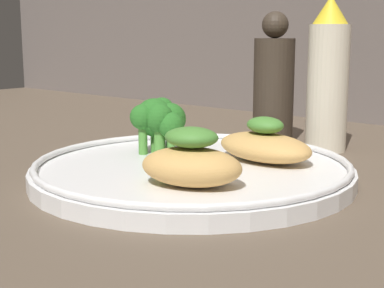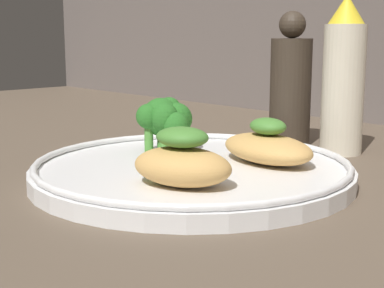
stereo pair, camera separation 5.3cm
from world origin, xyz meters
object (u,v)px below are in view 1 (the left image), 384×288
at_px(broccoli_bunch, 160,119).
at_px(pepper_grinder, 274,85).
at_px(sauce_bottle, 328,78).
at_px(plate, 192,170).

relative_size(broccoli_bunch, pepper_grinder, 0.36).
relative_size(sauce_bottle, pepper_grinder, 1.10).
xyz_separation_m(sauce_bottle, pepper_grinder, (-0.07, 0.00, -0.01)).
bearing_deg(pepper_grinder, sauce_bottle, -0.00).
xyz_separation_m(plate, pepper_grinder, (-0.05, 0.20, 0.06)).
bearing_deg(pepper_grinder, broccoli_bunch, -94.57).
bearing_deg(sauce_bottle, broccoli_bunch, -115.14).
bearing_deg(sauce_bottle, pepper_grinder, 180.00).
distance_m(plate, broccoli_bunch, 0.08).
distance_m(broccoli_bunch, pepper_grinder, 0.18).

